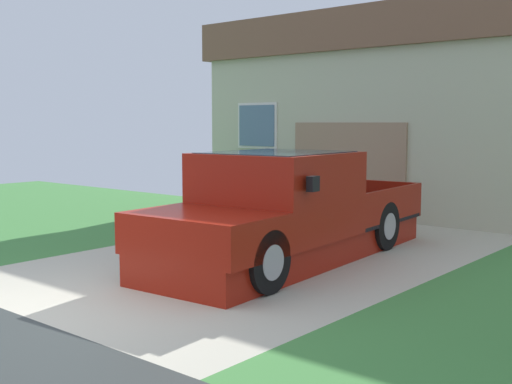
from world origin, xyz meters
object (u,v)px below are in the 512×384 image
object	(u,v)px
pickup_truck	(280,214)
house_with_garage	(452,113)
handbag	(208,245)
person_with_hat	(210,196)
wheeled_trash_bin	(247,186)

from	to	relation	value
pickup_truck	house_with_garage	bearing A→B (deg)	-88.00
handbag	house_with_garage	bearing A→B (deg)	86.49
person_with_hat	house_with_garage	xyz separation A→B (m)	(0.67, 8.08, 1.43)
pickup_truck	house_with_garage	size ratio (longest dim) A/B	0.54
handbag	house_with_garage	size ratio (longest dim) A/B	0.04
person_with_hat	house_with_garage	distance (m)	8.24
pickup_truck	handbag	distance (m)	1.51
house_with_garage	pickup_truck	bearing A→B (deg)	-84.02
handbag	wheeled_trash_bin	xyz separation A→B (m)	(-2.78, 4.22, 0.48)
handbag	wheeled_trash_bin	distance (m)	5.08
house_with_garage	wheeled_trash_bin	bearing A→B (deg)	-128.73
pickup_truck	person_with_hat	xyz separation A→B (m)	(-1.52, 0.09, 0.16)
wheeled_trash_bin	pickup_truck	bearing A→B (deg)	-44.50
pickup_truck	handbag	xyz separation A→B (m)	(-1.37, -0.15, -0.62)
handbag	house_with_garage	world-z (taller)	house_with_garage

